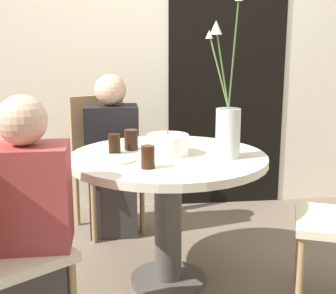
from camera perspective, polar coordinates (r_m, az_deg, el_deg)
The scene contains 13 objects.
ground_plane at distance 2.62m, azimuth 0.00°, elevation -16.12°, with size 16.00×16.00×0.00m, color #6B5B4C.
wall_back at distance 3.55m, azimuth -2.54°, elevation 13.25°, with size 8.00×0.05×2.60m.
doorway_panel at distance 3.63m, azimuth 7.23°, elevation 8.80°, with size 0.90×0.01×2.05m.
dining_table at distance 2.41m, azimuth 0.00°, elevation -4.45°, with size 1.00×1.00×0.71m.
chair_near_front at distance 3.23m, azimuth -7.88°, elevation -0.92°, with size 0.52×0.52×0.91m.
birthday_cake at distance 2.36m, azimuth -0.03°, elevation 0.31°, with size 0.21×0.21×0.15m.
flower_vase at distance 2.29m, azimuth 7.22°, elevation 2.83°, with size 0.17×0.25×0.77m.
side_plate at distance 2.26m, azimuth -6.50°, elevation -1.53°, with size 0.20×0.20×0.01m.
drink_glass_0 at distance 2.40m, azimuth -6.54°, elevation 0.39°, with size 0.06×0.06×0.10m.
drink_glass_1 at distance 2.11m, azimuth -2.47°, elevation -1.22°, with size 0.06×0.06×0.10m.
drink_glass_2 at distance 2.48m, azimuth -4.52°, elevation 0.90°, with size 0.07×0.07×0.11m.
person_guest at distance 3.09m, azimuth -6.81°, elevation -1.73°, with size 0.34×0.24×1.07m.
person_boy at distance 2.03m, azimuth -16.50°, elevation -9.98°, with size 0.34×0.24×1.07m.
Camera 1 is at (-0.28, -2.28, 1.26)m, focal length 50.00 mm.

